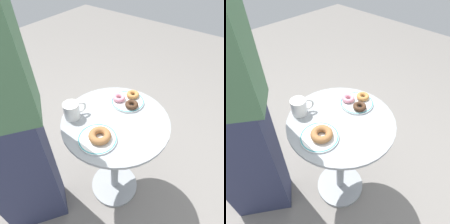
% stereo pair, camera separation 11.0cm
% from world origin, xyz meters
% --- Properties ---
extents(ground_plane, '(7.00, 7.00, 0.02)m').
position_xyz_m(ground_plane, '(0.00, 0.00, -0.01)').
color(ground_plane, gray).
extents(cafe_table, '(0.60, 0.60, 0.75)m').
position_xyz_m(cafe_table, '(0.00, 0.00, 0.48)').
color(cafe_table, '#999EA3').
rests_on(cafe_table, ground).
extents(plate_left, '(0.20, 0.20, 0.01)m').
position_xyz_m(plate_left, '(-0.17, -0.01, 0.76)').
color(plate_left, white).
rests_on(plate_left, cafe_table).
extents(plate_right, '(0.20, 0.20, 0.01)m').
position_xyz_m(plate_right, '(0.17, 0.03, 0.76)').
color(plate_right, white).
rests_on(plate_right, cafe_table).
extents(donut_cinnamon, '(0.13, 0.13, 0.04)m').
position_xyz_m(donut_cinnamon, '(-0.16, -0.02, 0.78)').
color(donut_cinnamon, '#A36B3D').
rests_on(donut_cinnamon, plate_left).
extents(donut_old_fashioned, '(0.10, 0.10, 0.03)m').
position_xyz_m(donut_old_fashioned, '(0.22, 0.03, 0.78)').
color(donut_old_fashioned, '#BC7F42').
rests_on(donut_old_fashioned, plate_right).
extents(donut_pink_frosted, '(0.08, 0.08, 0.03)m').
position_xyz_m(donut_pink_frosted, '(0.14, 0.08, 0.78)').
color(donut_pink_frosted, pink).
rests_on(donut_pink_frosted, plate_right).
extents(donut_chocolate, '(0.09, 0.09, 0.03)m').
position_xyz_m(donut_chocolate, '(0.14, -0.02, 0.78)').
color(donut_chocolate, '#422819').
rests_on(donut_chocolate, plate_right).
extents(coffee_mug, '(0.12, 0.09, 0.09)m').
position_xyz_m(coffee_mug, '(-0.12, 0.20, 0.80)').
color(coffee_mug, white).
rests_on(coffee_mug, cafe_table).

